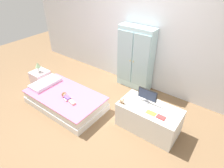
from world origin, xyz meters
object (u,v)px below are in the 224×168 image
object	(u,v)px
tv_stand	(149,118)
table_lamp	(38,65)
rocking_horse_toy	(122,101)
doll	(66,97)
book_yellow	(151,113)
tv_monitor	(147,95)
bed	(65,100)
nightstand	(41,78)
book_red	(161,117)
wardrobe	(135,59)

from	to	relation	value
tv_stand	table_lamp	bearing A→B (deg)	-174.89
tv_stand	rocking_horse_toy	xyz separation A→B (m)	(-0.42, -0.19, 0.29)
doll	book_yellow	xyz separation A→B (m)	(1.55, 0.38, 0.15)
doll	tv_monitor	distance (m)	1.51
doll	tv_stand	distance (m)	1.56
doll	tv_monitor	xyz separation A→B (m)	(1.36, 0.59, 0.29)
bed	nightstand	size ratio (longest dim) A/B	4.32
doll	tv_monitor	size ratio (longest dim) A/B	1.17
rocking_horse_toy	book_red	bearing A→B (deg)	5.79
bed	wardrobe	distance (m)	1.70
nightstand	wardrobe	size ratio (longest dim) A/B	0.26
nightstand	doll	bearing A→B (deg)	-12.37
rocking_horse_toy	book_yellow	distance (m)	0.51
bed	table_lamp	distance (m)	1.14
doll	rocking_horse_toy	distance (m)	1.12
book_red	bed	bearing A→B (deg)	-170.42
wardrobe	tv_monitor	size ratio (longest dim) A/B	4.16
doll	book_red	bearing A→B (deg)	12.50
book_red	book_yellow	bearing A→B (deg)	180.00
tv_stand	book_red	distance (m)	0.36
wardrobe	book_yellow	bearing A→B (deg)	-49.33
nightstand	wardrobe	bearing A→B (deg)	35.12
book_yellow	nightstand	bearing A→B (deg)	-177.53
rocking_horse_toy	book_red	size ratio (longest dim) A/B	0.89
tv_stand	book_red	size ratio (longest dim) A/B	7.67
wardrobe	tv_stand	distance (m)	1.43
table_lamp	rocking_horse_toy	world-z (taller)	rocking_horse_toy
tv_monitor	book_red	world-z (taller)	tv_monitor
nightstand	book_yellow	xyz separation A→B (m)	(2.75, 0.12, 0.31)
rocking_horse_toy	tv_stand	bearing A→B (deg)	23.90
bed	tv_monitor	xyz separation A→B (m)	(1.50, 0.52, 0.47)
bed	table_lamp	world-z (taller)	table_lamp
wardrobe	tv_stand	world-z (taller)	wardrobe
nightstand	rocking_horse_toy	xyz separation A→B (m)	(2.25, 0.05, 0.36)
doll	table_lamp	bearing A→B (deg)	167.63
table_lamp	bed	bearing A→B (deg)	-10.35
nightstand	book_yellow	distance (m)	2.76
rocking_horse_toy	wardrobe	bearing A→B (deg)	111.47
book_yellow	rocking_horse_toy	bearing A→B (deg)	-172.31
table_lamp	book_yellow	world-z (taller)	table_lamp
wardrobe	tv_monitor	bearing A→B (deg)	-49.58
book_yellow	doll	bearing A→B (deg)	-166.22
doll	rocking_horse_toy	xyz separation A→B (m)	(1.05, 0.31, 0.20)
nightstand	book_yellow	world-z (taller)	book_yellow
wardrobe	rocking_horse_toy	bearing A→B (deg)	-68.53
book_red	rocking_horse_toy	bearing A→B (deg)	-174.21
wardrobe	book_red	bearing A→B (deg)	-44.84
doll	nightstand	bearing A→B (deg)	167.63
rocking_horse_toy	table_lamp	bearing A→B (deg)	-178.70
book_red	table_lamp	bearing A→B (deg)	-177.67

